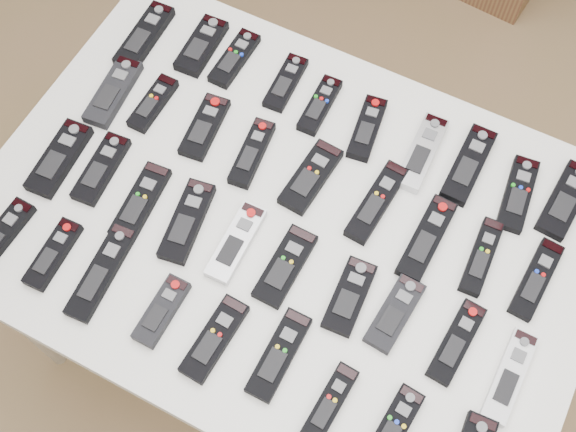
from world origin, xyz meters
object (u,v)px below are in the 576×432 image
at_px(remote_6, 422,153).
at_px(remote_34, 279,355).
at_px(remote_1, 202,46).
at_px(remote_23, 236,242).
at_px(remote_14, 311,177).
at_px(remote_25, 349,296).
at_px(remote_4, 320,105).
at_px(remote_16, 427,239).
at_px(remote_22, 187,221).
at_px(remote_18, 536,279).
at_px(remote_5, 367,128).
at_px(remote_26, 395,313).
at_px(remote_0, 144,36).
at_px(remote_3, 286,83).
at_px(remote_20, 101,169).
at_px(remote_35, 329,404).
at_px(remote_31, 102,272).
at_px(remote_17, 481,257).
at_px(remote_27, 456,342).
at_px(remote_32, 162,311).
at_px(remote_30, 53,254).
at_px(remote_9, 566,200).
at_px(remote_15, 377,202).
at_px(remote_29, 0,237).
at_px(remote_10, 113,92).
at_px(remote_21, 141,202).
at_px(remote_24, 285,266).
at_px(remote_28, 509,376).
at_px(remote_2, 235,58).
at_px(remote_36, 394,427).
at_px(table, 288,232).
at_px(remote_7, 469,165).
at_px(remote_11, 153,103).
at_px(remote_8, 518,194).
at_px(remote_13, 252,153).
at_px(remote_33, 215,339).

bearing_deg(remote_6, remote_34, -98.94).
bearing_deg(remote_1, remote_23, -54.63).
xyz_separation_m(remote_14, remote_25, (0.18, -0.20, 0.00)).
height_order(remote_4, remote_14, same).
relative_size(remote_16, remote_22, 1.05).
xyz_separation_m(remote_18, remote_25, (-0.31, -0.20, 0.00)).
height_order(remote_5, remote_26, remote_5).
xyz_separation_m(remote_0, remote_3, (0.35, 0.03, -0.00)).
height_order(remote_20, remote_35, remote_35).
bearing_deg(remote_31, remote_22, 57.34).
distance_m(remote_17, remote_27, 0.19).
height_order(remote_4, remote_32, remote_32).
bearing_deg(remote_30, remote_9, 31.25).
bearing_deg(remote_25, remote_15, 96.30).
relative_size(remote_15, remote_22, 1.06).
relative_size(remote_27, remote_29, 0.98).
relative_size(remote_10, remote_21, 1.01).
bearing_deg(remote_17, remote_23, -159.06).
bearing_deg(remote_32, remote_24, 48.98).
relative_size(remote_9, remote_23, 1.04).
relative_size(remote_27, remote_28, 0.93).
bearing_deg(remote_22, remote_2, 96.85).
xyz_separation_m(remote_0, remote_5, (0.56, 0.01, -0.00)).
bearing_deg(remote_36, remote_31, -175.90).
bearing_deg(remote_22, remote_18, 7.97).
bearing_deg(remote_36, table, 146.69).
distance_m(remote_14, remote_25, 0.27).
xyz_separation_m(remote_6, remote_7, (0.10, 0.02, -0.00)).
distance_m(remote_25, remote_31, 0.49).
bearing_deg(remote_32, remote_26, 26.93).
height_order(remote_11, remote_28, same).
bearing_deg(remote_8, remote_26, -115.33).
relative_size(remote_25, remote_35, 1.00).
height_order(remote_10, remote_13, same).
xyz_separation_m(remote_4, remote_8, (0.46, -0.01, -0.00)).
distance_m(remote_33, remote_34, 0.12).
distance_m(remote_22, remote_27, 0.58).
distance_m(remote_2, remote_32, 0.61).
height_order(remote_3, remote_35, remote_35).
bearing_deg(remote_11, remote_26, -16.50).
relative_size(remote_1, remote_21, 0.90).
xyz_separation_m(table, remote_33, (-0.01, -0.29, 0.07)).
height_order(remote_10, remote_33, same).
bearing_deg(remote_31, remote_0, 109.79).
distance_m(remote_4, remote_9, 0.55).
bearing_deg(remote_33, remote_34, 16.06).
relative_size(table, remote_24, 7.40).
height_order(remote_17, remote_23, remote_17).
height_order(remote_0, remote_35, remote_0).
relative_size(remote_8, remote_31, 0.84).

